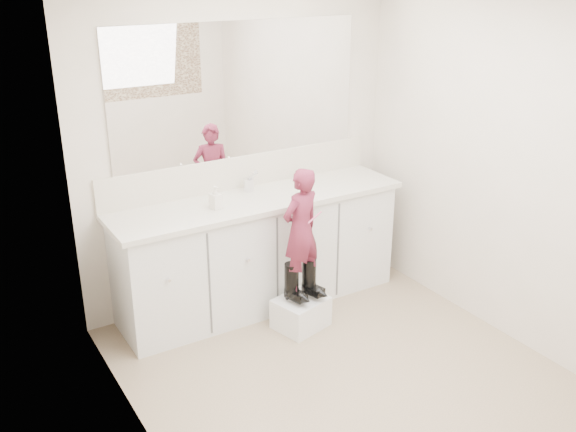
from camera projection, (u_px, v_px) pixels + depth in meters
floor at (352, 381)px, 4.15m from camera, size 3.00×3.00×0.00m
wall_back at (240, 148)px, 4.90m from camera, size 2.60×0.00×2.60m
wall_left at (143, 258)px, 3.08m from camera, size 0.00×3.00×3.00m
wall_right at (513, 172)px, 4.33m from camera, size 0.00×3.00×3.00m
vanity_cabinet at (259, 253)px, 4.96m from camera, size 2.20×0.55×0.85m
countertop at (259, 200)px, 4.79m from camera, size 2.28×0.58×0.04m
backsplash at (242, 172)px, 4.95m from camera, size 2.28×0.03×0.25m
mirror at (239, 91)px, 4.72m from camera, size 2.00×0.02×1.00m
faucet at (249, 185)px, 4.89m from camera, size 0.08×0.08×0.10m
cup at (302, 178)px, 5.05m from camera, size 0.14×0.14×0.10m
soap_bottle at (216, 197)px, 4.54m from camera, size 0.09×0.09×0.16m
step_stool at (301, 313)px, 4.73m from camera, size 0.42×0.38×0.23m
boot_left at (292, 283)px, 4.61m from camera, size 0.16×0.22×0.30m
boot_right at (309, 278)px, 4.68m from camera, size 0.16×0.22×0.30m
toddler at (301, 229)px, 4.49m from camera, size 0.37×0.29×0.90m
toothbrush at (315, 217)px, 4.43m from camera, size 0.13×0.04×0.06m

